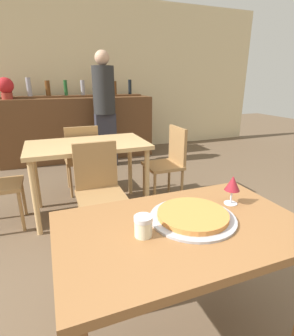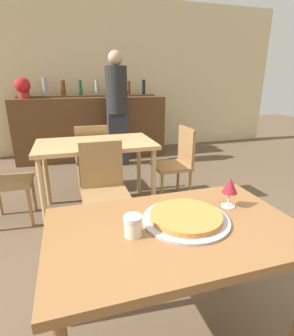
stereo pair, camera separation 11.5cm
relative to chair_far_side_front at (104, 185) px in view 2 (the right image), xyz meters
name	(u,v)px [view 2 (the right image)]	position (x,y,z in m)	size (l,w,h in m)	color
wall_back	(86,78)	(0.17, 3.16, 0.91)	(8.00, 0.05, 2.80)	beige
dining_table_near	(174,242)	(0.17, -1.19, 0.16)	(1.15, 0.71, 0.74)	brown
dining_table_far	(96,150)	(0.00, 0.52, 0.18)	(1.20, 0.70, 0.76)	tan
bar_counter	(92,128)	(0.17, 2.66, 0.05)	(2.60, 0.56, 1.08)	brown
bar_back_shelf	(88,93)	(0.14, 2.80, 0.66)	(2.39, 0.24, 0.33)	brown
chair_far_side_front	(104,185)	(0.00, 0.00, 0.00)	(0.40, 0.40, 0.86)	olive
chair_far_side_back	(92,154)	(0.00, 1.04, 0.00)	(0.40, 0.40, 0.86)	olive
chair_far_side_left	(0,176)	(-0.93, 0.52, 0.00)	(0.40, 0.40, 0.86)	olive
chair_far_side_right	(178,159)	(0.93, 0.52, 0.00)	(0.40, 0.40, 0.86)	olive
pizza_tray	(186,218)	(0.24, -1.16, 0.26)	(0.41, 0.41, 0.04)	#A3A3A8
cheese_shaker	(133,226)	(-0.03, -1.20, 0.29)	(0.08, 0.08, 0.09)	beige
person_standing	(117,106)	(0.53, 2.08, 0.48)	(0.34, 0.34, 1.80)	#2D2D38
wine_glass	(230,186)	(0.51, -1.09, 0.36)	(0.08, 0.08, 0.16)	silver
potted_plant	(23,87)	(-0.88, 2.61, 0.77)	(0.24, 0.24, 0.33)	maroon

